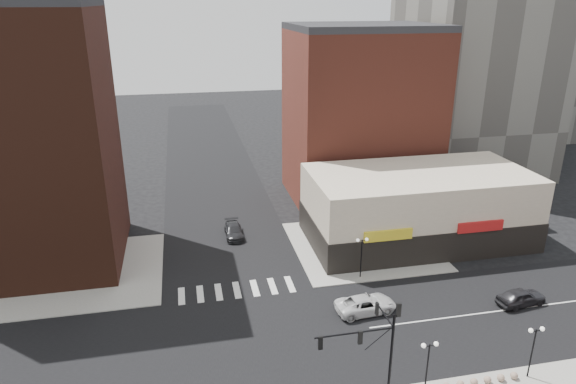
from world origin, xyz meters
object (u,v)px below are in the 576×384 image
object	(u,v)px
street_lamp_se_b	(535,340)
dark_sedan_east	(521,297)
street_lamp_se_a	(429,355)
dark_sedan_north	(234,231)
white_suv	(366,304)
street_lamp_ne	(362,248)
traffic_signal	(376,340)

from	to	relation	value
street_lamp_se_b	dark_sedan_east	distance (m)	10.43
street_lamp_se_a	dark_sedan_north	world-z (taller)	street_lamp_se_a
street_lamp_se_b	white_suv	bearing A→B (deg)	129.45
street_lamp_ne	street_lamp_se_b	bearing A→B (deg)	-66.37
traffic_signal	street_lamp_ne	bearing A→B (deg)	73.25
street_lamp_se_a	dark_sedan_north	distance (m)	29.84
traffic_signal	street_lamp_se_b	size ratio (longest dim) A/B	1.87
street_lamp_se_a	white_suv	distance (m)	10.67
street_lamp_se_b	dark_sedan_east	world-z (taller)	street_lamp_se_b
dark_sedan_east	dark_sedan_north	bearing A→B (deg)	43.52
dark_sedan_east	traffic_signal	bearing A→B (deg)	109.16
street_lamp_ne	white_suv	distance (m)	6.38
street_lamp_se_a	street_lamp_se_b	world-z (taller)	same
street_lamp_se_a	dark_sedan_east	size ratio (longest dim) A/B	0.92
traffic_signal	street_lamp_se_a	bearing A→B (deg)	-2.57
street_lamp_ne	traffic_signal	bearing A→B (deg)	-106.75
street_lamp_se_b	street_lamp_ne	world-z (taller)	same
dark_sedan_north	traffic_signal	bearing A→B (deg)	-77.50
white_suv	dark_sedan_east	size ratio (longest dim) A/B	1.19
street_lamp_ne	white_suv	size ratio (longest dim) A/B	0.78
street_lamp_ne	dark_sedan_east	bearing A→B (deg)	-30.96
street_lamp_se_a	street_lamp_se_b	xyz separation A→B (m)	(8.00, 0.00, 0.00)
dark_sedan_east	dark_sedan_north	xyz separation A→B (m)	(-23.48, 19.40, -0.08)
street_lamp_se_a	street_lamp_ne	world-z (taller)	same
white_suv	dark_sedan_east	distance (m)	14.02
street_lamp_se_a	white_suv	bearing A→B (deg)	92.85
white_suv	street_lamp_ne	bearing A→B (deg)	-19.63
traffic_signal	white_suv	bearing A→B (deg)	72.30
dark_sedan_east	dark_sedan_north	world-z (taller)	dark_sedan_east
traffic_signal	dark_sedan_north	xyz separation A→B (m)	(-6.32, 27.79, -4.27)
traffic_signal	street_lamp_se_b	bearing A→B (deg)	-0.82
street_lamp_se_b	street_lamp_ne	distance (m)	17.46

